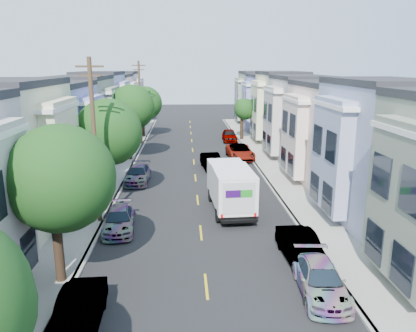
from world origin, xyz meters
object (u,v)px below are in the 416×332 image
tree_e (144,103)px  parked_left_c (119,220)px  lead_sedan (211,162)px  parked_right_d (229,135)px  utility_pole_far (140,103)px  tree_far_r (244,110)px  parked_left_d (138,174)px  tree_b (59,179)px  fedex_truck (230,186)px  parked_left_b (79,314)px  tree_c (107,133)px  parked_right_a (320,280)px  utility_pole_near (95,142)px  parked_right_b (301,248)px  parked_right_c (240,152)px  tree_d (131,108)px

tree_e → parked_left_c: bearing=-87.5°
lead_sedan → parked_right_d: bearing=70.3°
utility_pole_far → lead_sedan: (7.91, -13.04, -4.41)m
tree_far_r → parked_left_d: tree_far_r is taller
tree_b → parked_left_d: (1.40, 16.25, -4.26)m
lead_sedan → parked_right_d: parked_right_d is taller
lead_sedan → parked_left_d: bearing=-155.4°
fedex_truck → parked_left_b: 14.48m
tree_c → tree_far_r: bearing=61.3°
tree_c → fedex_truck: tree_c is taller
parked_left_d → parked_right_a: bearing=-59.7°
utility_pole_near → parked_left_c: bearing=-42.6°
parked_left_c → parked_right_a: parked_right_a is taller
tree_b → tree_c: 11.35m
parked_right_b → utility_pole_near: bearing=150.1°
parked_left_c → parked_right_d: parked_right_d is taller
tree_e → parked_left_b: bearing=-88.1°
tree_far_r → lead_sedan: 16.42m
parked_left_c → parked_left_d: 10.26m
tree_c → utility_pole_near: size_ratio=0.75×
parked_left_d → tree_far_r: bearing=60.0°
parked_left_b → parked_left_d: 19.79m
tree_e → parked_right_d: (11.20, -4.08, -3.82)m
parked_left_d → parked_right_a: 20.36m
tree_far_r → fedex_truck: size_ratio=0.84×
utility_pole_far → fedex_truck: bearing=-70.8°
parked_right_c → parked_left_c: bearing=-119.7°
utility_pole_far → fedex_truck: 25.87m
parked_left_b → parked_right_b: parked_right_b is taller
tree_d → fedex_truck: (8.46, -15.43, -3.73)m
tree_d → parked_left_b: size_ratio=1.82×
parked_right_a → tree_far_r: bearing=91.4°
tree_c → tree_far_r: (13.19, 24.09, -1.09)m
parked_left_c → parked_right_d: size_ratio=0.90×
parked_right_c → lead_sedan: bearing=-130.0°
tree_c → tree_d: tree_d is taller
tree_e → utility_pole_near: utility_pole_near is taller
parked_left_d → parked_right_c: bearing=41.3°
tree_c → tree_e: size_ratio=1.08×
parked_left_b → parked_right_d: size_ratio=0.90×
lead_sedan → tree_d: bearing=144.8°
tree_c → parked_right_b: size_ratio=1.70×
tree_d → utility_pole_far: 8.78m
tree_far_r → parked_left_c: 31.90m
tree_d → parked_left_c: (1.40, -18.51, -4.82)m
tree_d → parked_right_b: (11.20, -23.08, -4.73)m
utility_pole_near → parked_right_b: bearing=-27.6°
tree_c → parked_left_d: (1.40, 4.91, -4.40)m
parked_left_d → parked_right_c: parked_right_c is taller
tree_c → tree_d: (-0.00, 13.15, 0.38)m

